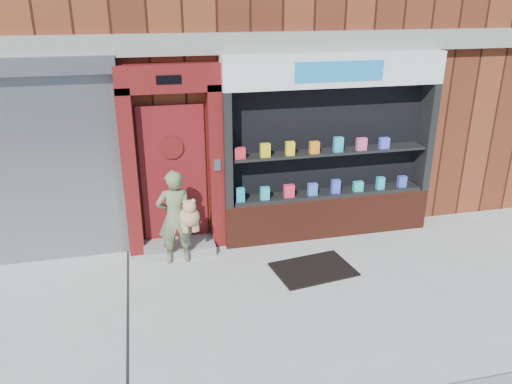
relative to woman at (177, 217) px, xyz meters
name	(u,v)px	position (x,y,z in m)	size (l,w,h in m)	color
ground	(249,305)	(0.78, -1.40, -0.74)	(80.00, 80.00, 0.00)	#9E9E99
shutter_bay	(11,154)	(-2.22, 0.53, 0.98)	(3.10, 0.30, 3.04)	gray
red_door_bay	(173,161)	(0.03, 0.46, 0.72)	(1.52, 0.58, 2.90)	#560E0F
pharmacy_bay	(329,156)	(2.52, 0.42, 0.63)	(3.50, 0.41, 3.00)	#521F13
woman	(177,217)	(0.00, 0.00, 0.00)	(0.62, 0.43, 1.46)	#656F49
doormat	(313,269)	(1.90, -0.73, -0.73)	(1.14, 0.80, 0.03)	black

